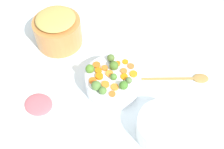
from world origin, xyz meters
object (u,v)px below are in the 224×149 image
wooden_spoon (190,78)px  casserole_dish (164,128)px  ham_plate (41,109)px  serving_bowl_carrots (112,82)px  metal_pot (58,32)px

wooden_spoon → casserole_dish: (-0.30, -0.14, 0.04)m
wooden_spoon → casserole_dish: bearing=-155.1°
ham_plate → serving_bowl_carrots: bearing=-14.7°
wooden_spoon → serving_bowl_carrots: bearing=153.9°
casserole_dish → serving_bowl_carrots: bearing=98.2°
ham_plate → wooden_spoon: bearing=-20.8°
ham_plate → metal_pot: bearing=49.9°
casserole_dish → ham_plate: casserole_dish is taller
metal_pot → ham_plate: size_ratio=1.12×
serving_bowl_carrots → casserole_dish: size_ratio=1.12×
metal_pot → casserole_dish: size_ratio=1.09×
serving_bowl_carrots → metal_pot: metal_pot is taller
casserole_dish → ham_plate: (-0.37, 0.39, -0.04)m
metal_pot → serving_bowl_carrots: bearing=-82.3°
ham_plate → casserole_dish: bearing=-46.6°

